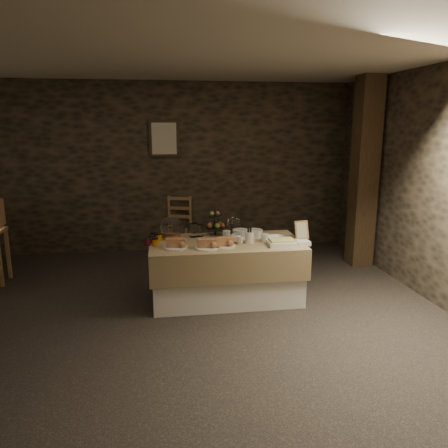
{
  "coord_description": "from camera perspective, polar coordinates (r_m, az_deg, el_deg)",
  "views": [
    {
      "loc": [
        -0.25,
        -4.33,
        1.96
      ],
      "look_at": [
        0.43,
        0.2,
        0.91
      ],
      "focal_mm": 35.0,
      "sensor_mm": 36.0,
      "label": 1
    }
  ],
  "objects": [
    {
      "name": "room_shell",
      "position": [
        4.36,
        -5.25,
        7.61
      ],
      "size": [
        5.52,
        5.02,
        2.6
      ],
      "color": "black",
      "rests_on": "ground"
    },
    {
      "name": "menu_frame",
      "position": [
        5.13,
        10.11,
        -0.78
      ],
      "size": [
        0.18,
        0.1,
        0.22
      ],
      "primitive_type": "cube",
      "rotation": [
        -0.24,
        0.0,
        0.22
      ],
      "color": "olive",
      "rests_on": "buffet_table"
    },
    {
      "name": "buffet_table",
      "position": [
        4.98,
        0.22,
        -5.51
      ],
      "size": [
        1.7,
        0.9,
        0.67
      ],
      "color": "silver",
      "rests_on": "ground_plane"
    },
    {
      "name": "bread_platter_center",
      "position": [
        4.63,
        -2.22,
        -2.72
      ],
      "size": [
        0.26,
        0.26,
        0.11
      ],
      "color": "silver",
      "rests_on": "buffet_table"
    },
    {
      "name": "bread_platter_right",
      "position": [
        4.69,
        -0.04,
        -2.5
      ],
      "size": [
        0.26,
        0.26,
        0.11
      ],
      "color": "silver",
      "rests_on": "buffet_table"
    },
    {
      "name": "square_dish",
      "position": [
        4.85,
        10.27,
        -2.42
      ],
      "size": [
        0.14,
        0.14,
        0.04
      ],
      "primitive_type": "cube",
      "color": "silver",
      "rests_on": "buffet_table"
    },
    {
      "name": "plate_stack_a",
      "position": [
        5.05,
        2.19,
        -1.27
      ],
      "size": [
        0.19,
        0.19,
        0.1
      ],
      "primitive_type": "cylinder",
      "color": "silver",
      "rests_on": "buffet_table"
    },
    {
      "name": "cup_b",
      "position": [
        4.81,
        2.08,
        -2.09
      ],
      "size": [
        0.12,
        0.12,
        0.09
      ],
      "primitive_type": "imported",
      "rotation": [
        0.0,
        0.0,
        0.32
      ],
      "color": "silver",
      "rests_on": "buffet_table"
    },
    {
      "name": "mug_d",
      "position": [
        4.91,
        5.42,
        -1.82
      ],
      "size": [
        0.08,
        0.08,
        0.09
      ],
      "primitive_type": "cylinder",
      "color": "silver",
      "rests_on": "buffet_table"
    },
    {
      "name": "storage_jar_a",
      "position": [
        5.11,
        -4.0,
        -0.8
      ],
      "size": [
        0.1,
        0.1,
        0.16
      ],
      "primitive_type": "cylinder",
      "color": "white",
      "rests_on": "buffet_table"
    },
    {
      "name": "cup_a",
      "position": [
        4.85,
        1.53,
        -1.91
      ],
      "size": [
        0.13,
        0.13,
        0.09
      ],
      "primitive_type": "imported",
      "rotation": [
        0.0,
        0.0,
        -0.12
      ],
      "color": "silver",
      "rests_on": "buffet_table"
    },
    {
      "name": "framed_picture",
      "position": [
        6.8,
        -7.83,
        11.0
      ],
      "size": [
        0.45,
        0.04,
        0.55
      ],
      "color": "#32261A",
      "rests_on": "room_shell"
    },
    {
      "name": "fruit_stand",
      "position": [
        5.18,
        -1.11,
        -0.05
      ],
      "size": [
        0.23,
        0.23,
        0.32
      ],
      "rotation": [
        0.0,
        0.0,
        -0.36
      ],
      "color": "black",
      "rests_on": "buffet_table"
    },
    {
      "name": "timber_column",
      "position": [
        6.34,
        17.85,
        6.3
      ],
      "size": [
        0.3,
        0.3,
        2.6
      ],
      "primitive_type": "cube",
      "color": "black",
      "rests_on": "ground_plane"
    },
    {
      "name": "mug_c",
      "position": [
        5.01,
        0.33,
        -1.41
      ],
      "size": [
        0.09,
        0.09,
        0.09
      ],
      "primitive_type": "cylinder",
      "color": "silver",
      "rests_on": "buffet_table"
    },
    {
      "name": "bread_platter_left",
      "position": [
        4.67,
        -6.32,
        -2.66
      ],
      "size": [
        0.26,
        0.26,
        0.11
      ],
      "color": "silver",
      "rests_on": "buffet_table"
    },
    {
      "name": "tart_dish",
      "position": [
        4.78,
        7.52,
        -2.41
      ],
      "size": [
        0.3,
        0.22,
        0.07
      ],
      "color": "silver",
      "rests_on": "buffet_table"
    },
    {
      "name": "cutlery_holder",
      "position": [
        4.85,
        3.33,
        -1.78
      ],
      "size": [
        0.1,
        0.1,
        0.12
      ],
      "primitive_type": "cylinder",
      "color": "silver",
      "rests_on": "buffet_table"
    },
    {
      "name": "bowl",
      "position": [
        4.97,
        6.7,
        -1.9
      ],
      "size": [
        0.22,
        0.22,
        0.05
      ],
      "primitive_type": "imported",
      "rotation": [
        0.0,
        0.0,
        0.06
      ],
      "color": "silver",
      "rests_on": "buffet_table"
    },
    {
      "name": "jam_jars",
      "position": [
        4.9,
        -9.22,
        -2.03
      ],
      "size": [
        0.18,
        0.32,
        0.07
      ],
      "color": "#571220",
      "rests_on": "buffet_table"
    },
    {
      "name": "plate_stack_b",
      "position": [
        5.12,
        3.93,
        -1.21
      ],
      "size": [
        0.2,
        0.2,
        0.08
      ],
      "primitive_type": "cylinder",
      "color": "silver",
      "rests_on": "buffet_table"
    },
    {
      "name": "chair",
      "position": [
        6.86,
        -6.09,
        -0.48
      ],
      "size": [
        0.5,
        0.48,
        0.67
      ],
      "rotation": [
        0.0,
        0.0,
        -0.29
      ],
      "color": "olive",
      "rests_on": "ground_plane"
    },
    {
      "name": "storage_jar_b",
      "position": [
        5.14,
        -3.2,
        -0.82
      ],
      "size": [
        0.09,
        0.09,
        0.14
      ],
      "primitive_type": "cylinder",
      "color": "white",
      "rests_on": "buffet_table"
    },
    {
      "name": "cake_dome",
      "position": [
        5.08,
        -6.88,
        -0.65
      ],
      "size": [
        0.26,
        0.26,
        0.26
      ],
      "color": "olive",
      "rests_on": "buffet_table"
    },
    {
      "name": "ground_plane",
      "position": [
        4.76,
        -4.86,
        -11.46
      ],
      "size": [
        5.5,
        5.0,
        0.01
      ],
      "primitive_type": "cube",
      "color": "black",
      "rests_on": "ground"
    }
  ]
}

